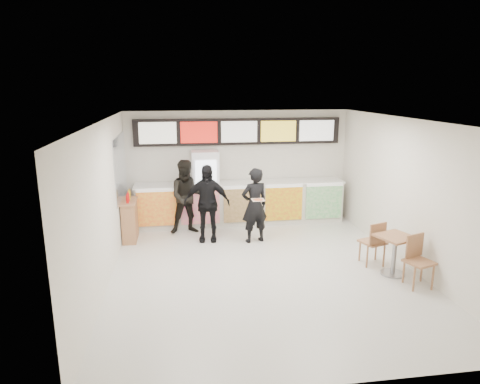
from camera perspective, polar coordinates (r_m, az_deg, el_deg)
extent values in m
plane|color=beige|center=(8.80, 3.08, -10.36)|extent=(7.00, 7.00, 0.00)
plane|color=white|center=(8.05, 3.36, 9.52)|extent=(7.00, 7.00, 0.00)
plane|color=silver|center=(11.67, -0.21, 3.46)|extent=(6.00, 0.00, 6.00)
plane|color=silver|center=(8.25, -17.66, -1.60)|extent=(0.00, 7.00, 7.00)
plane|color=silver|center=(9.36, 21.52, -0.13)|extent=(0.00, 7.00, 7.00)
cube|color=silver|center=(11.49, 0.08, -1.56)|extent=(5.50, 0.70, 1.10)
cube|color=silver|center=(11.36, 0.08, 1.22)|extent=(5.56, 0.76, 0.04)
cube|color=red|center=(11.01, -11.03, -2.21)|extent=(0.99, 0.02, 0.90)
cube|color=#D02E85|center=(11.01, -5.31, -2.01)|extent=(0.99, 0.02, 0.90)
cube|color=brown|center=(11.12, 0.36, -1.80)|extent=(0.99, 0.02, 0.90)
cube|color=yellow|center=(11.33, 5.87, -1.57)|extent=(0.99, 0.02, 0.90)
cube|color=green|center=(11.64, 11.13, -1.34)|extent=(0.99, 0.02, 0.90)
cube|color=black|center=(11.45, -0.15, 8.07)|extent=(5.50, 0.12, 0.70)
cube|color=white|center=(11.28, -10.92, 7.73)|extent=(0.95, 0.02, 0.55)
cube|color=red|center=(11.28, -5.49, 7.92)|extent=(0.95, 0.02, 0.55)
cube|color=silver|center=(11.39, -0.10, 8.04)|extent=(0.95, 0.02, 0.55)
cube|color=yellow|center=(11.58, 5.14, 8.08)|extent=(0.95, 0.02, 0.55)
cube|color=white|center=(11.87, 10.18, 8.06)|extent=(0.95, 0.02, 0.55)
cube|color=white|center=(11.31, -4.63, 0.49)|extent=(0.70, 0.65, 2.00)
cube|color=white|center=(10.97, -4.51, 0.34)|extent=(0.54, 0.02, 1.50)
cylinder|color=#1E8117|center=(11.15, -5.55, -2.65)|extent=(0.07, 0.07, 0.22)
cylinder|color=#FF5B15|center=(11.15, -4.83, -2.62)|extent=(0.07, 0.07, 0.22)
cylinder|color=#E21645|center=(11.16, -4.11, -2.60)|extent=(0.07, 0.07, 0.22)
cylinder|color=blue|center=(11.17, -3.40, -2.57)|extent=(0.07, 0.07, 0.22)
cylinder|color=#FF5B15|center=(11.05, -5.59, -0.76)|extent=(0.07, 0.07, 0.22)
cylinder|color=#E21645|center=(11.05, -4.87, -0.73)|extent=(0.07, 0.07, 0.22)
cylinder|color=blue|center=(11.06, -4.15, -0.71)|extent=(0.07, 0.07, 0.22)
cylinder|color=#1E8117|center=(11.07, -3.42, -0.68)|extent=(0.07, 0.07, 0.22)
cylinder|color=#E21645|center=(10.96, -5.64, 1.16)|extent=(0.07, 0.07, 0.22)
cylinder|color=blue|center=(10.96, -4.91, 1.19)|extent=(0.07, 0.07, 0.22)
cylinder|color=#1E8117|center=(10.97, -4.18, 1.21)|extent=(0.07, 0.07, 0.22)
cylinder|color=#FF5B15|center=(10.98, -3.45, 1.24)|extent=(0.07, 0.07, 0.22)
cylinder|color=blue|center=(10.88, -5.69, 3.12)|extent=(0.07, 0.07, 0.22)
cylinder|color=#1E8117|center=(10.89, -4.95, 3.14)|extent=(0.07, 0.07, 0.22)
cylinder|color=#FF5B15|center=(10.90, -4.22, 3.16)|extent=(0.07, 0.07, 0.22)
cylinder|color=#E21645|center=(10.91, -3.48, 3.18)|extent=(0.07, 0.07, 0.22)
cube|color=#B2B7BF|center=(10.57, -15.66, 3.23)|extent=(0.01, 2.00, 1.50)
imported|color=black|center=(10.05, 1.94, -1.80)|extent=(0.74, 0.58, 1.79)
imported|color=black|center=(10.74, -7.03, -0.66)|extent=(0.97, 0.79, 1.87)
imported|color=black|center=(10.14, -4.46, -1.49)|extent=(1.14, 0.59, 1.86)
cube|color=beige|center=(9.55, 2.43, -1.05)|extent=(0.28, 0.28, 0.01)
cone|color=#CC7233|center=(9.55, 2.43, -1.00)|extent=(0.36, 0.36, 0.02)
cube|color=#A7744C|center=(8.85, 20.06, -5.65)|extent=(0.82, 0.82, 0.04)
cylinder|color=gray|center=(8.98, 19.85, -8.03)|extent=(0.09, 0.09, 0.77)
cylinder|color=gray|center=(9.12, 19.66, -10.19)|extent=(0.47, 0.47, 0.03)
cube|color=#A7744C|center=(8.59, 22.79, -8.61)|extent=(0.57, 0.57, 0.04)
cube|color=#A7744C|center=(8.67, 22.26, -6.62)|extent=(0.41, 0.17, 0.45)
cube|color=#A7744C|center=(9.32, 17.25, -6.38)|extent=(0.57, 0.57, 0.04)
cube|color=#A7744C|center=(9.07, 17.91, -5.35)|extent=(0.41, 0.17, 0.45)
cube|color=#A7744C|center=(10.63, -14.45, -3.76)|extent=(0.31, 0.83, 0.94)
cube|color=#A7744C|center=(10.50, -14.61, -1.22)|extent=(0.35, 0.87, 0.04)
cylinder|color=red|center=(10.25, -14.78, -0.93)|extent=(0.06, 0.06, 0.19)
cylinder|color=red|center=(10.42, -14.68, -0.68)|extent=(0.06, 0.06, 0.19)
cylinder|color=yellow|center=(10.59, -14.58, -0.44)|extent=(0.06, 0.06, 0.19)
cylinder|color=brown|center=(10.75, -14.49, -0.23)|extent=(0.06, 0.06, 0.19)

